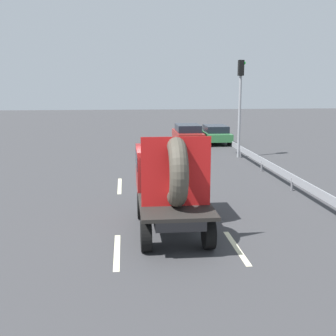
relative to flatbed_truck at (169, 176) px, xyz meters
name	(u,v)px	position (x,y,z in m)	size (l,w,h in m)	color
ground_plane	(167,225)	(-0.07, -0.08, -1.58)	(120.00, 120.00, 0.00)	#38383A
flatbed_truck	(169,176)	(0.00, 0.00, 0.00)	(2.02, 4.75, 3.04)	black
distant_sedan	(188,133)	(3.27, 18.43, -0.82)	(1.87, 4.37, 1.42)	black
traffic_light	(240,95)	(5.47, 12.22, 2.17)	(0.42, 0.36, 5.74)	gray
guardrail	(276,169)	(5.55, 5.91, -1.05)	(0.10, 16.30, 0.71)	gray
lane_dash_left_near	(117,252)	(-1.63, -2.11, -1.58)	(2.54, 0.16, 0.01)	beige
lane_dash_left_far	(120,186)	(-1.63, 5.47, -1.58)	(2.92, 0.16, 0.01)	beige
lane_dash_right_near	(236,247)	(1.63, -2.13, -1.58)	(2.54, 0.16, 0.01)	beige
lane_dash_right_far	(194,185)	(1.63, 5.20, -1.58)	(2.31, 0.16, 0.01)	beige
oncoming_car	(215,134)	(5.35, 18.45, -0.86)	(1.76, 4.10, 1.34)	black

